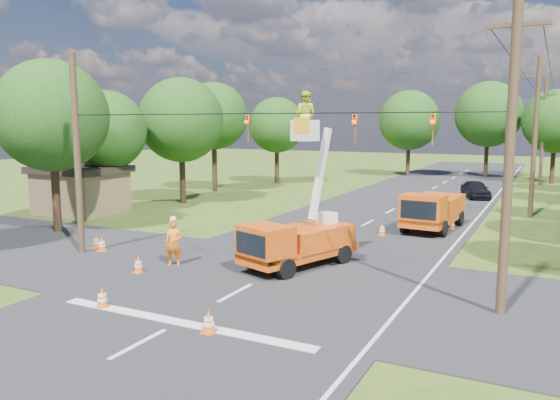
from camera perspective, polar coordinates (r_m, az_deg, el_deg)
The scene contains 31 objects.
ground at distance 37.58m, azimuth 11.47°, elevation -1.19°, with size 140.00×140.00×0.00m, color #314B16.
road_main at distance 37.58m, azimuth 11.47°, elevation -1.19°, with size 12.00×100.00×0.06m, color black.
road_cross at distance 21.16m, azimuth -1.82°, elevation -8.30°, with size 56.00×10.00×0.07m, color black.
stop_bar at distance 17.02m, azimuth -10.46°, elevation -12.60°, with size 9.00×0.45×0.02m, color silver.
edge_line at distance 36.53m, azimuth 19.96°, elevation -1.79°, with size 0.12×90.00×0.02m, color silver.
bucket_truck at distance 22.48m, azimuth 1.86°, elevation -3.06°, with size 3.64×5.69×7.22m.
second_truck at distance 31.51m, azimuth 15.65°, elevation -1.00°, with size 2.69×6.04×2.21m.
ground_worker at distance 23.29m, azimuth -11.05°, elevation -4.41°, with size 0.72×0.47×1.97m, color #DB4712.
distant_car at distance 45.99m, azimuth 19.76°, elevation 1.06°, with size 1.67×4.14×1.41m, color black.
traffic_cone_0 at distance 18.83m, azimuth -18.09°, elevation -9.67°, with size 0.38×0.38×0.71m.
traffic_cone_1 at distance 16.03m, azimuth -7.47°, elevation -12.49°, with size 0.38×0.38×0.71m.
traffic_cone_2 at distance 25.98m, azimuth 6.02°, elevation -4.42°, with size 0.38×0.38×0.71m.
traffic_cone_3 at distance 29.43m, azimuth 10.61°, elevation -3.03°, with size 0.38×0.38×0.71m.
traffic_cone_4 at distance 22.63m, azimuth -14.59°, elevation -6.53°, with size 0.38×0.38×0.71m.
traffic_cone_5 at distance 26.79m, azimuth -18.09°, elevation -4.40°, with size 0.38×0.38×0.71m.
traffic_cone_6 at distance 27.41m, azimuth -18.63°, elevation -4.14°, with size 0.38×0.38×0.71m.
traffic_cone_7 at distance 32.11m, azimuth 17.48°, elevation -2.34°, with size 0.38×0.38×0.71m.
pole_right_near at distance 17.86m, azimuth 22.87°, elevation 4.68°, with size 1.80×0.30×10.00m.
pole_right_mid at distance 37.82m, azimuth 25.10°, elevation 6.04°, with size 1.80×0.30×10.00m.
pole_right_far at distance 57.81m, azimuth 25.79°, elevation 6.46°, with size 1.80×0.30×10.00m.
pole_left at distance 26.26m, azimuth -20.43°, elevation 4.38°, with size 0.30×0.30×9.00m.
signal_span at distance 19.32m, azimuth 3.94°, elevation 7.80°, with size 18.00×0.29×1.07m.
shed at distance 38.14m, azimuth -20.10°, elevation 1.07°, with size 5.50×4.50×3.15m.
tree_left_b at distance 31.95m, azimuth -22.77°, elevation 8.09°, with size 6.00×6.00×9.32m.
tree_left_c at distance 37.52m, azimuth -17.69°, elevation 6.92°, with size 5.20×5.20×8.06m.
tree_left_d at distance 41.09m, azimuth -10.29°, elevation 8.20°, with size 6.20×6.20×9.24m.
tree_left_e at distance 47.84m, azimuth -6.93°, elevation 8.68°, with size 5.80×5.80×9.41m.
tree_left_f at distance 53.73m, azimuth -0.33°, elevation 7.82°, with size 5.40×5.40×8.40m.
tree_far_a at distance 62.56m, azimuth 13.36°, elevation 8.11°, with size 6.60×6.60×9.50m.
tree_far_b at distance 63.16m, azimuth 20.95°, elevation 8.35°, with size 7.00×7.00×10.32m.
tree_far_c at distance 59.79m, azimuth 26.86°, elevation 7.34°, with size 6.20×6.20×9.18m.
Camera 1 is at (9.76, -15.79, 5.99)m, focal length 35.00 mm.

